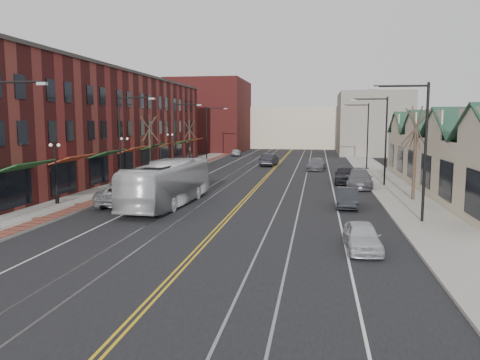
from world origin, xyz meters
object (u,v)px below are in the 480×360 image
(parked_car_a, at_px, (362,237))
(parked_car_d, at_px, (346,175))
(transit_bus, at_px, (168,184))
(parked_car_b, at_px, (347,198))
(parked_car_c, at_px, (359,179))
(parked_suv, at_px, (126,193))

(parked_car_a, xyz_separation_m, parked_car_d, (0.60, 23.82, 0.20))
(transit_bus, xyz_separation_m, parked_car_b, (12.50, 1.39, -0.91))
(parked_car_b, xyz_separation_m, parked_car_c, (1.64, 10.09, 0.13))
(parked_car_a, bearing_deg, parked_car_c, 83.29)
(parked_car_a, distance_m, parked_car_c, 21.20)
(parked_car_d, bearing_deg, transit_bus, -129.99)
(parked_car_a, height_order, parked_car_c, parked_car_c)
(parked_suv, distance_m, parked_car_d, 21.58)
(parked_car_b, distance_m, parked_car_c, 10.23)
(transit_bus, bearing_deg, parked_car_b, -170.28)
(parked_suv, bearing_deg, parked_car_d, -142.14)
(parked_suv, height_order, parked_car_d, parked_car_d)
(parked_suv, bearing_deg, parked_car_c, -149.59)
(parked_car_b, bearing_deg, transit_bus, -170.74)
(parked_car_b, relative_size, parked_car_c, 0.74)
(transit_bus, bearing_deg, parked_car_d, -129.39)
(parked_suv, distance_m, parked_car_a, 18.21)
(parked_car_b, bearing_deg, parked_car_a, -87.08)
(transit_bus, distance_m, parked_car_a, 15.82)
(parked_car_d, bearing_deg, parked_car_a, -88.66)
(parked_car_b, height_order, parked_car_c, parked_car_c)
(parked_car_a, distance_m, parked_car_d, 23.83)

